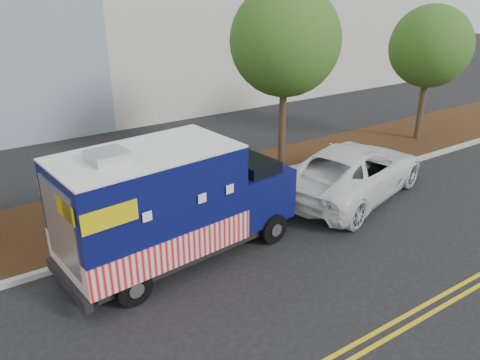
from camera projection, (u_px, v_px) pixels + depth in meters
ground at (203, 256)px, 12.14m from camera, size 120.00×120.00×0.00m
curb at (179, 232)px, 13.19m from camera, size 120.00×0.18×0.15m
mulch_strip at (149, 204)px, 14.80m from camera, size 120.00×4.00×0.15m
tree_c at (285, 41)px, 15.90m from camera, size 3.80×3.80×6.63m
tree_d at (430, 47)px, 19.30m from camera, size 3.36×3.36×5.80m
sign_post at (126, 206)px, 12.15m from camera, size 0.06×0.06×2.40m
food_truck at (170, 207)px, 11.48m from camera, size 6.36×2.93×3.25m
white_car at (352, 171)px, 15.37m from camera, size 6.68×4.42×1.71m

